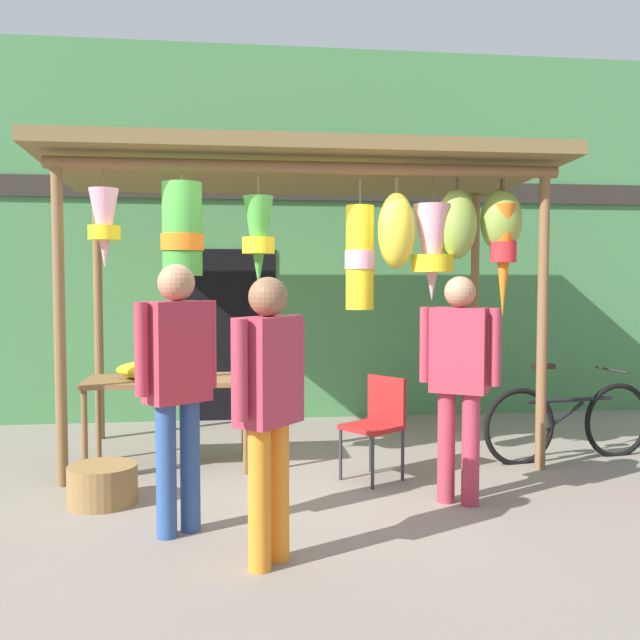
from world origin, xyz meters
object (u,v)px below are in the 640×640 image
(wicker_basket_by_table, at_px, (103,484))
(customer_foreground, at_px, (459,370))
(folding_chair, at_px, (378,418))
(display_table, at_px, (169,387))
(shopper_by_bananas, at_px, (177,375))
(flower_heap_on_table, at_px, (160,369))
(passerby_at_right, at_px, (269,396))
(parked_bicycle, at_px, (569,422))

(wicker_basket_by_table, distance_m, customer_foreground, 2.75)
(folding_chair, relative_size, customer_foreground, 0.50)
(display_table, xyz_separation_m, shopper_by_bananas, (0.19, -1.69, 0.33))
(flower_heap_on_table, height_order, passerby_at_right, passerby_at_right)
(wicker_basket_by_table, bearing_deg, passerby_at_right, -48.15)
(parked_bicycle, height_order, customer_foreground, customer_foreground)
(folding_chair, bearing_deg, customer_foreground, -58.57)
(customer_foreground, bearing_deg, wicker_basket_by_table, 172.81)
(flower_heap_on_table, distance_m, parked_bicycle, 3.72)
(flower_heap_on_table, bearing_deg, customer_foreground, -30.08)
(display_table, height_order, passerby_at_right, passerby_at_right)
(display_table, relative_size, folding_chair, 1.69)
(folding_chair, distance_m, wicker_basket_by_table, 2.21)
(folding_chair, bearing_deg, wicker_basket_by_table, -169.40)
(parked_bicycle, xyz_separation_m, passerby_at_right, (-2.86, -2.06, 0.64))
(flower_heap_on_table, relative_size, passerby_at_right, 0.43)
(flower_heap_on_table, height_order, folding_chair, flower_heap_on_table)
(folding_chair, height_order, wicker_basket_by_table, folding_chair)
(display_table, xyz_separation_m, flower_heap_on_table, (-0.08, -0.00, 0.16))
(folding_chair, bearing_deg, flower_heap_on_table, 162.24)
(shopper_by_bananas, bearing_deg, parked_bicycle, 23.50)
(flower_heap_on_table, xyz_separation_m, shopper_by_bananas, (0.27, -1.69, 0.17))
(flower_heap_on_table, bearing_deg, passerby_at_right, -70.11)
(folding_chair, height_order, passerby_at_right, passerby_at_right)
(display_table, height_order, customer_foreground, customer_foreground)
(wicker_basket_by_table, height_order, customer_foreground, customer_foreground)
(wicker_basket_by_table, height_order, passerby_at_right, passerby_at_right)
(display_table, relative_size, parked_bicycle, 0.82)
(display_table, relative_size, flower_heap_on_table, 1.99)
(parked_bicycle, bearing_deg, shopper_by_bananas, -156.50)
(wicker_basket_by_table, relative_size, parked_bicycle, 0.29)
(flower_heap_on_table, bearing_deg, shopper_by_bananas, -80.94)
(passerby_at_right, bearing_deg, folding_chair, 59.35)
(customer_foreground, bearing_deg, display_table, 148.99)
(flower_heap_on_table, xyz_separation_m, passerby_at_right, (0.82, -2.27, 0.12))
(display_table, bearing_deg, flower_heap_on_table, -178.00)
(wicker_basket_by_table, distance_m, passerby_at_right, 1.91)
(parked_bicycle, bearing_deg, wicker_basket_by_table, -168.96)
(parked_bicycle, xyz_separation_m, customer_foreground, (-1.42, -1.11, 0.64))
(display_table, height_order, folding_chair, folding_chair)
(parked_bicycle, bearing_deg, passerby_at_right, -144.17)
(shopper_by_bananas, bearing_deg, customer_foreground, 10.62)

